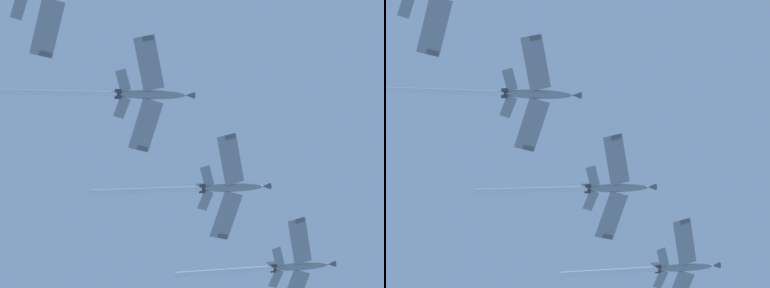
% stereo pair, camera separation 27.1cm
% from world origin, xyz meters
% --- Properties ---
extents(jet_lead, '(31.77, 20.16, 11.00)m').
position_xyz_m(jet_lead, '(8.96, -15.67, 124.13)').
color(jet_lead, gray).
extents(jet_second, '(32.06, 20.16, 11.40)m').
position_xyz_m(jet_second, '(22.53, 1.53, 118.99)').
color(jet_second, gray).
extents(jet_third, '(31.77, 20.16, 10.20)m').
position_xyz_m(jet_third, '(36.16, 18.89, 114.85)').
color(jet_third, gray).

